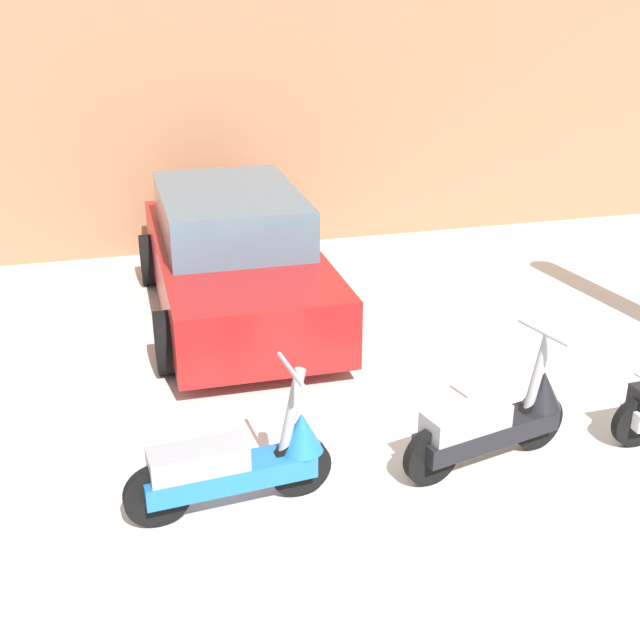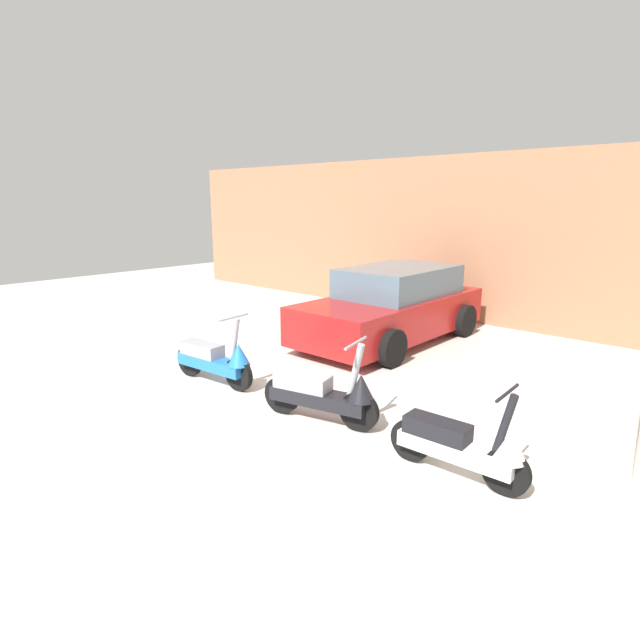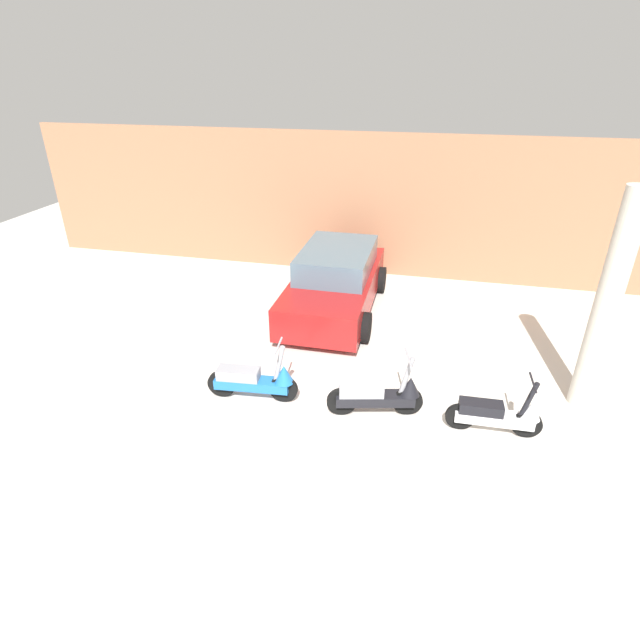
% 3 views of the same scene
% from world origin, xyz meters
% --- Properties ---
extents(ground_plane, '(28.00, 28.00, 0.00)m').
position_xyz_m(ground_plane, '(0.00, 0.00, 0.00)').
color(ground_plane, silver).
extents(wall_back, '(19.60, 0.12, 3.67)m').
position_xyz_m(wall_back, '(0.00, 7.27, 1.84)').
color(wall_back, '#9E6B4C').
rests_on(wall_back, ground_plane).
extents(scooter_front_left, '(1.57, 0.57, 1.10)m').
position_xyz_m(scooter_front_left, '(-1.37, 0.98, 0.39)').
color(scooter_front_left, black).
rests_on(scooter_front_left, ground_plane).
extents(scooter_front_right, '(1.55, 0.68, 1.10)m').
position_xyz_m(scooter_front_right, '(0.73, 1.04, 0.39)').
color(scooter_front_right, black).
rests_on(scooter_front_right, ground_plane).
extents(scooter_front_center, '(1.45, 0.52, 1.01)m').
position_xyz_m(scooter_front_center, '(2.58, 0.98, 0.36)').
color(scooter_front_center, black).
rests_on(scooter_front_center, ground_plane).
extents(car_rear_left, '(2.06, 4.23, 1.43)m').
position_xyz_m(car_rear_left, '(-0.76, 4.77, 0.68)').
color(car_rear_left, maroon).
rests_on(car_rear_left, ground_plane).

